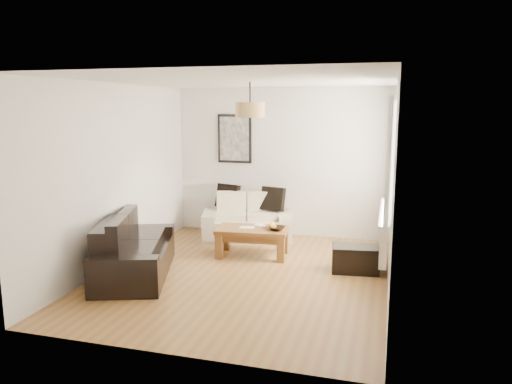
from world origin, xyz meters
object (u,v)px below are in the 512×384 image
(sofa_leather, at_px, (135,248))
(coffee_table, at_px, (252,242))
(loveseat_cream, at_px, (247,217))
(ottoman, at_px, (355,259))

(sofa_leather, bearing_deg, coffee_table, -65.08)
(sofa_leather, bearing_deg, loveseat_cream, -42.04)
(sofa_leather, height_order, coffee_table, sofa_leather)
(loveseat_cream, relative_size, sofa_leather, 0.85)
(loveseat_cream, bearing_deg, sofa_leather, -129.97)
(loveseat_cream, relative_size, coffee_table, 1.40)
(loveseat_cream, bearing_deg, ottoman, -48.98)
(loveseat_cream, xyz_separation_m, sofa_leather, (-0.94, -2.18, 0.01))
(sofa_leather, bearing_deg, ottoman, -90.51)
(sofa_leather, distance_m, coffee_table, 1.81)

